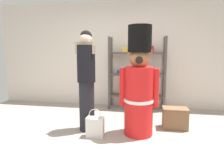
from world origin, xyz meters
TOP-DOWN VIEW (x-y plane):
  - ground_plane at (0.00, 0.00)m, footprint 6.40×6.40m
  - back_wall at (0.00, 2.20)m, footprint 6.40×0.12m
  - merchandise_shelf at (0.43, 1.98)m, footprint 1.33×0.35m
  - teddy_bear_guard at (0.50, 0.57)m, footprint 0.65×0.49m
  - person_shopper at (-0.40, 0.59)m, footprint 0.33×0.31m
  - shopping_bag at (-0.19, 0.33)m, footprint 0.28×0.15m
  - display_crate at (1.15, 0.90)m, footprint 0.45×0.27m

SIDE VIEW (x-z plane):
  - ground_plane at x=0.00m, z-range 0.00..0.00m
  - shopping_bag at x=-0.19m, z-range -0.06..0.40m
  - display_crate at x=1.15m, z-range 0.00..0.38m
  - teddy_bear_guard at x=0.50m, z-range -0.08..1.72m
  - merchandise_shelf at x=0.43m, z-range 0.01..1.73m
  - person_shopper at x=-0.40m, z-range 0.05..1.79m
  - back_wall at x=0.00m, z-range 0.00..2.60m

